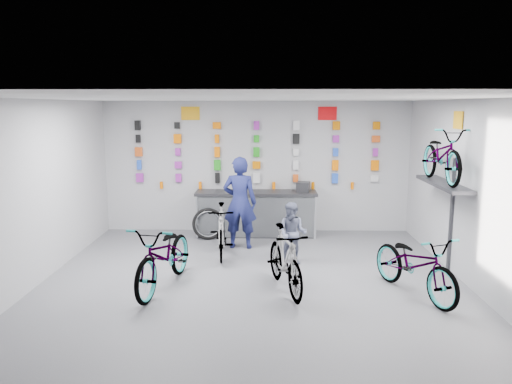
{
  "coord_description": "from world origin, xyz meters",
  "views": [
    {
      "loc": [
        0.21,
        -7.42,
        2.89
      ],
      "look_at": [
        0.04,
        1.4,
        1.36
      ],
      "focal_mm": 35.0,
      "sensor_mm": 36.0,
      "label": 1
    }
  ],
  "objects_px": {
    "bike_center": "(285,260)",
    "bike_service": "(221,230)",
    "bike_left": "(165,255)",
    "clerk": "(240,203)",
    "customer": "(292,233)",
    "counter": "(256,214)",
    "bike_right": "(415,264)"
  },
  "relations": [
    {
      "from": "counter",
      "to": "bike_left",
      "type": "height_order",
      "value": "bike_left"
    },
    {
      "from": "bike_left",
      "to": "customer",
      "type": "xyz_separation_m",
      "value": [
        2.1,
        1.3,
        0.03
      ]
    },
    {
      "from": "counter",
      "to": "customer",
      "type": "xyz_separation_m",
      "value": [
        0.71,
        -2.04,
        0.09
      ]
    },
    {
      "from": "counter",
      "to": "customer",
      "type": "distance_m",
      "value": 2.16
    },
    {
      "from": "bike_center",
      "to": "bike_service",
      "type": "distance_m",
      "value": 2.22
    },
    {
      "from": "bike_left",
      "to": "clerk",
      "type": "distance_m",
      "value": 2.61
    },
    {
      "from": "counter",
      "to": "bike_left",
      "type": "xyz_separation_m",
      "value": [
        -1.39,
        -3.34,
        0.06
      ]
    },
    {
      "from": "bike_left",
      "to": "clerk",
      "type": "height_order",
      "value": "clerk"
    },
    {
      "from": "bike_center",
      "to": "bike_service",
      "type": "xyz_separation_m",
      "value": [
        -1.17,
        1.88,
        -0.01
      ]
    },
    {
      "from": "bike_right",
      "to": "bike_service",
      "type": "bearing_deg",
      "value": 124.75
    },
    {
      "from": "bike_left",
      "to": "counter",
      "type": "bearing_deg",
      "value": 78.38
    },
    {
      "from": "bike_left",
      "to": "bike_service",
      "type": "bearing_deg",
      "value": 78.34
    },
    {
      "from": "counter",
      "to": "bike_right",
      "type": "bearing_deg",
      "value": -54.93
    },
    {
      "from": "counter",
      "to": "clerk",
      "type": "xyz_separation_m",
      "value": [
        -0.31,
        -1.01,
        0.46
      ]
    },
    {
      "from": "bike_right",
      "to": "customer",
      "type": "xyz_separation_m",
      "value": [
        -1.8,
        1.53,
        0.07
      ]
    },
    {
      "from": "bike_center",
      "to": "customer",
      "type": "xyz_separation_m",
      "value": [
        0.19,
        1.4,
        0.06
      ]
    },
    {
      "from": "counter",
      "to": "bike_center",
      "type": "relative_size",
      "value": 1.58
    },
    {
      "from": "bike_center",
      "to": "bike_right",
      "type": "height_order",
      "value": "bike_center"
    },
    {
      "from": "bike_center",
      "to": "bike_right",
      "type": "bearing_deg",
      "value": -18.62
    },
    {
      "from": "customer",
      "to": "bike_right",
      "type": "bearing_deg",
      "value": -23.13
    },
    {
      "from": "bike_left",
      "to": "bike_center",
      "type": "bearing_deg",
      "value": 8.14
    },
    {
      "from": "bike_left",
      "to": "customer",
      "type": "relative_size",
      "value": 1.8
    },
    {
      "from": "bike_center",
      "to": "bike_service",
      "type": "height_order",
      "value": "bike_center"
    },
    {
      "from": "bike_left",
      "to": "bike_right",
      "type": "bearing_deg",
      "value": 7.6
    },
    {
      "from": "counter",
      "to": "bike_left",
      "type": "distance_m",
      "value": 3.62
    },
    {
      "from": "bike_right",
      "to": "bike_service",
      "type": "height_order",
      "value": "same"
    },
    {
      "from": "bike_left",
      "to": "clerk",
      "type": "bearing_deg",
      "value": 76.2
    },
    {
      "from": "bike_center",
      "to": "clerk",
      "type": "relative_size",
      "value": 0.91
    },
    {
      "from": "bike_right",
      "to": "customer",
      "type": "height_order",
      "value": "customer"
    },
    {
      "from": "counter",
      "to": "bike_right",
      "type": "xyz_separation_m",
      "value": [
        2.51,
        -3.57,
        0.01
      ]
    },
    {
      "from": "clerk",
      "to": "customer",
      "type": "height_order",
      "value": "clerk"
    },
    {
      "from": "bike_service",
      "to": "clerk",
      "type": "relative_size",
      "value": 0.88
    }
  ]
}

